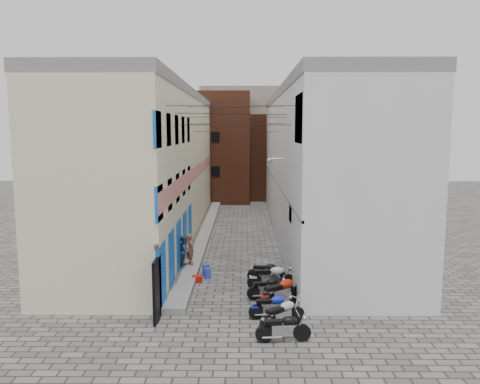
{
  "coord_description": "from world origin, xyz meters",
  "views": [
    {
      "loc": [
        0.49,
        -15.98,
        6.57
      ],
      "look_at": [
        0.25,
        11.1,
        3.0
      ],
      "focal_mm": 35.0,
      "sensor_mm": 36.0,
      "label": 1
    }
  ],
  "objects_px": {
    "person_b": "(185,251)",
    "water_jug_far": "(206,270)",
    "motorcycle_c": "(272,305)",
    "motorcycle_e": "(268,287)",
    "motorcycle_g": "(267,271)",
    "motorcycle_b": "(283,313)",
    "water_jug_near": "(207,273)",
    "motorcycle_f": "(272,276)",
    "person_a": "(190,249)",
    "red_crate": "(197,279)",
    "motorcycle_d": "(282,291)",
    "motorcycle_a": "(283,326)"
  },
  "relations": [
    {
      "from": "motorcycle_a",
      "to": "motorcycle_c",
      "type": "bearing_deg",
      "value": -177.89
    },
    {
      "from": "motorcycle_e",
      "to": "red_crate",
      "type": "height_order",
      "value": "motorcycle_e"
    },
    {
      "from": "water_jug_far",
      "to": "person_a",
      "type": "bearing_deg",
      "value": 133.36
    },
    {
      "from": "motorcycle_c",
      "to": "person_a",
      "type": "relative_size",
      "value": 1.14
    },
    {
      "from": "water_jug_far",
      "to": "person_b",
      "type": "bearing_deg",
      "value": 147.87
    },
    {
      "from": "motorcycle_c",
      "to": "motorcycle_d",
      "type": "height_order",
      "value": "motorcycle_d"
    },
    {
      "from": "motorcycle_c",
      "to": "motorcycle_g",
      "type": "distance_m",
      "value": 4.02
    },
    {
      "from": "motorcycle_g",
      "to": "person_b",
      "type": "bearing_deg",
      "value": -107.93
    },
    {
      "from": "motorcycle_d",
      "to": "motorcycle_f",
      "type": "bearing_deg",
      "value": 151.54
    },
    {
      "from": "water_jug_near",
      "to": "person_b",
      "type": "bearing_deg",
      "value": 134.96
    },
    {
      "from": "motorcycle_b",
      "to": "water_jug_far",
      "type": "height_order",
      "value": "motorcycle_b"
    },
    {
      "from": "person_b",
      "to": "water_jug_far",
      "type": "relative_size",
      "value": 2.83
    },
    {
      "from": "water_jug_near",
      "to": "motorcycle_a",
      "type": "bearing_deg",
      "value": -65.54
    },
    {
      "from": "person_b",
      "to": "motorcycle_g",
      "type": "bearing_deg",
      "value": -106.7
    },
    {
      "from": "motorcycle_g",
      "to": "motorcycle_d",
      "type": "bearing_deg",
      "value": 12.9
    },
    {
      "from": "motorcycle_a",
      "to": "motorcycle_e",
      "type": "bearing_deg",
      "value": 179.41
    },
    {
      "from": "person_b",
      "to": "water_jug_far",
      "type": "distance_m",
      "value": 1.41
    },
    {
      "from": "motorcycle_b",
      "to": "water_jug_near",
      "type": "relative_size",
      "value": 4.13
    },
    {
      "from": "motorcycle_e",
      "to": "motorcycle_d",
      "type": "bearing_deg",
      "value": 15.42
    },
    {
      "from": "motorcycle_f",
      "to": "motorcycle_g",
      "type": "bearing_deg",
      "value": -174.85
    },
    {
      "from": "motorcycle_g",
      "to": "person_a",
      "type": "height_order",
      "value": "person_a"
    },
    {
      "from": "water_jug_far",
      "to": "water_jug_near",
      "type": "bearing_deg",
      "value": -78.06
    },
    {
      "from": "motorcycle_e",
      "to": "water_jug_near",
      "type": "bearing_deg",
      "value": -148.13
    },
    {
      "from": "motorcycle_b",
      "to": "person_b",
      "type": "height_order",
      "value": "person_b"
    },
    {
      "from": "motorcycle_b",
      "to": "red_crate",
      "type": "xyz_separation_m",
      "value": [
        -3.33,
        4.85,
        -0.42
      ]
    },
    {
      "from": "motorcycle_f",
      "to": "water_jug_near",
      "type": "xyz_separation_m",
      "value": [
        -2.8,
        1.47,
        -0.36
      ]
    },
    {
      "from": "motorcycle_c",
      "to": "person_b",
      "type": "xyz_separation_m",
      "value": [
        -3.78,
        5.6,
        0.47
      ]
    },
    {
      "from": "motorcycle_a",
      "to": "person_b",
      "type": "height_order",
      "value": "person_b"
    },
    {
      "from": "motorcycle_a",
      "to": "motorcycle_c",
      "type": "height_order",
      "value": "motorcycle_a"
    },
    {
      "from": "person_b",
      "to": "water_jug_near",
      "type": "bearing_deg",
      "value": -129.0
    },
    {
      "from": "motorcycle_c",
      "to": "water_jug_far",
      "type": "xyz_separation_m",
      "value": [
        -2.75,
        4.95,
        -0.24
      ]
    },
    {
      "from": "person_a",
      "to": "motorcycle_c",
      "type": "bearing_deg",
      "value": -177.64
    },
    {
      "from": "motorcycle_b",
      "to": "motorcycle_c",
      "type": "xyz_separation_m",
      "value": [
        -0.29,
        0.9,
        -0.07
      ]
    },
    {
      "from": "motorcycle_c",
      "to": "person_b",
      "type": "distance_m",
      "value": 6.77
    },
    {
      "from": "motorcycle_a",
      "to": "motorcycle_b",
      "type": "relative_size",
      "value": 0.91
    },
    {
      "from": "motorcycle_f",
      "to": "person_a",
      "type": "relative_size",
      "value": 1.39
    },
    {
      "from": "motorcycle_e",
      "to": "water_jug_near",
      "type": "distance_m",
      "value": 3.64
    },
    {
      "from": "motorcycle_f",
      "to": "person_b",
      "type": "distance_m",
      "value": 4.74
    },
    {
      "from": "water_jug_far",
      "to": "motorcycle_a",
      "type": "bearing_deg",
      "value": -66.37
    },
    {
      "from": "person_a",
      "to": "red_crate",
      "type": "distance_m",
      "value": 2.09
    },
    {
      "from": "motorcycle_c",
      "to": "motorcycle_g",
      "type": "bearing_deg",
      "value": 170.58
    },
    {
      "from": "motorcycle_e",
      "to": "water_jug_far",
      "type": "xyz_separation_m",
      "value": [
        -2.69,
        3.04,
        -0.24
      ]
    },
    {
      "from": "person_b",
      "to": "water_jug_near",
      "type": "distance_m",
      "value": 1.77
    },
    {
      "from": "motorcycle_g",
      "to": "motorcycle_c",
      "type": "bearing_deg",
      "value": 4.97
    },
    {
      "from": "motorcycle_g",
      "to": "red_crate",
      "type": "xyz_separation_m",
      "value": [
        -3.03,
        -0.06,
        -0.35
      ]
    },
    {
      "from": "motorcycle_f",
      "to": "person_b",
      "type": "height_order",
      "value": "person_b"
    },
    {
      "from": "motorcycle_a",
      "to": "motorcycle_f",
      "type": "distance_m",
      "value": 4.85
    },
    {
      "from": "water_jug_far",
      "to": "red_crate",
      "type": "height_order",
      "value": "water_jug_far"
    },
    {
      "from": "motorcycle_e",
      "to": "person_b",
      "type": "xyz_separation_m",
      "value": [
        -3.73,
        3.69,
        0.47
      ]
    },
    {
      "from": "motorcycle_e",
      "to": "motorcycle_g",
      "type": "xyz_separation_m",
      "value": [
        0.05,
        2.11,
        0.0
      ]
    }
  ]
}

